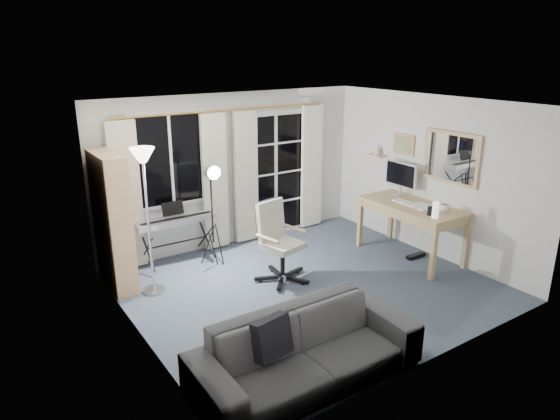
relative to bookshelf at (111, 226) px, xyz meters
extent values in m
cube|color=#353F4D|center=(2.12, -1.43, -0.87)|extent=(4.50, 4.00, 0.02)
cube|color=white|center=(1.07, 0.55, 0.64)|extent=(1.20, 0.06, 1.40)
cube|color=black|center=(1.07, 0.52, 0.64)|extent=(1.10, 0.02, 1.30)
cube|color=white|center=(1.07, 0.51, 0.64)|extent=(0.04, 0.03, 1.30)
cube|color=white|center=(2.87, 0.55, 0.17)|extent=(1.32, 0.06, 2.11)
cube|color=black|center=(2.57, 0.52, 0.17)|extent=(0.55, 0.02, 1.95)
cube|color=black|center=(3.17, 0.52, 0.17)|extent=(0.55, 0.02, 1.95)
cube|color=white|center=(2.87, 0.51, 0.17)|extent=(0.05, 0.04, 2.05)
cube|color=white|center=(2.87, 0.51, -0.31)|extent=(1.15, 0.03, 0.03)
cube|color=white|center=(2.87, 0.51, 0.19)|extent=(1.15, 0.03, 0.03)
cube|color=white|center=(2.87, 0.51, 0.69)|extent=(1.15, 0.03, 0.03)
cylinder|color=gold|center=(1.97, 0.47, 1.29)|extent=(3.50, 0.03, 0.03)
cube|color=beige|center=(0.37, 0.45, 0.22)|extent=(0.40, 0.07, 2.10)
cube|color=beige|center=(1.72, 0.45, 0.22)|extent=(0.40, 0.07, 2.10)
cube|color=beige|center=(2.27, 0.45, 0.22)|extent=(0.40, 0.07, 2.10)
cube|color=beige|center=(3.57, 0.45, 0.22)|extent=(0.40, 0.07, 2.10)
cube|color=tan|center=(0.04, -0.39, 0.05)|extent=(0.29, 0.03, 1.81)
cube|color=tan|center=(0.03, 0.42, 0.05)|extent=(0.29, 0.03, 1.81)
cube|color=tan|center=(-0.10, 0.01, 0.05)|extent=(0.03, 0.81, 1.81)
cube|color=tan|center=(0.03, 0.02, -0.83)|extent=(0.30, 0.81, 0.02)
cube|color=tan|center=(0.03, 0.02, -0.50)|extent=(0.30, 0.81, 0.02)
cube|color=tan|center=(0.03, 0.02, -0.15)|extent=(0.30, 0.81, 0.02)
cube|color=tan|center=(0.03, 0.02, 0.19)|extent=(0.30, 0.81, 0.02)
cube|color=tan|center=(0.03, 0.02, 0.53)|extent=(0.30, 0.81, 0.02)
cube|color=tan|center=(0.03, 0.02, 0.92)|extent=(0.30, 0.81, 0.02)
cube|color=silver|center=(0.05, -0.32, -0.37)|extent=(0.20, 0.05, 0.23)
cube|color=olive|center=(0.05, -0.23, -0.39)|extent=(0.20, 0.04, 0.18)
cube|color=#3A3A3A|center=(0.05, -0.16, -0.38)|extent=(0.20, 0.03, 0.21)
cube|color=olive|center=(0.05, -0.09, -0.35)|extent=(0.20, 0.03, 0.27)
cube|color=silver|center=(0.05, -0.02, -0.38)|extent=(0.20, 0.05, 0.21)
cube|color=#9C3E2C|center=(0.05, 0.07, -0.38)|extent=(0.20, 0.04, 0.22)
cube|color=#3A4AAF|center=(0.05, 0.14, -0.37)|extent=(0.20, 0.04, 0.22)
cube|color=olive|center=(0.05, 0.22, -0.38)|extent=(0.20, 0.03, 0.21)
cube|color=#9C3E2C|center=(0.05, 0.28, -0.38)|extent=(0.20, 0.05, 0.21)
cube|color=#3A3A3A|center=(0.05, 0.36, -0.37)|extent=(0.20, 0.03, 0.24)
cube|color=#3A4AAF|center=(0.05, -0.32, -0.02)|extent=(0.20, 0.03, 0.25)
cube|color=#3A3A3A|center=(0.05, -0.25, -0.02)|extent=(0.20, 0.05, 0.24)
cube|color=#3A3A3A|center=(0.05, -0.16, -0.04)|extent=(0.20, 0.03, 0.21)
cube|color=#3A4AAF|center=(0.05, -0.09, -0.04)|extent=(0.20, 0.03, 0.19)
cube|color=#3A4AAF|center=(0.05, -0.03, -0.04)|extent=(0.20, 0.03, 0.21)
cube|color=#3A3A3A|center=(0.05, 0.04, -0.02)|extent=(0.20, 0.03, 0.25)
cube|color=#3A3A3A|center=(0.05, 0.10, -0.04)|extent=(0.20, 0.04, 0.20)
cube|color=#B1C94B|center=(0.05, 0.18, -0.04)|extent=(0.20, 0.04, 0.21)
cube|color=olive|center=(0.05, 0.25, -0.03)|extent=(0.20, 0.03, 0.22)
cube|color=#3A3A3A|center=(0.05, 0.32, -0.04)|extent=(0.20, 0.03, 0.21)
cube|color=#9C3E2C|center=(0.05, -0.32, 0.33)|extent=(0.20, 0.03, 0.26)
cube|color=#3A3A3A|center=(0.05, -0.25, 0.30)|extent=(0.20, 0.03, 0.20)
cube|color=silver|center=(0.05, -0.19, 0.34)|extent=(0.20, 0.03, 0.27)
cube|color=silver|center=(0.05, -0.12, 0.33)|extent=(0.20, 0.03, 0.25)
cube|color=olive|center=(0.05, -0.05, 0.30)|extent=(0.20, 0.03, 0.20)
cube|color=#3A4AAF|center=(0.05, 0.01, 0.31)|extent=(0.20, 0.04, 0.21)
cylinder|color=#B2B2B7|center=(0.36, -0.41, -0.84)|extent=(0.33, 0.33, 0.03)
cylinder|color=#B2B2B7|center=(0.36, -0.41, 0.05)|extent=(0.03, 0.03, 1.76)
cone|color=#FFE5B2|center=(0.36, -0.41, 0.96)|extent=(0.35, 0.35, 0.18)
cylinder|color=black|center=(0.53, 0.28, -0.54)|extent=(0.03, 0.57, 0.52)
cylinder|color=black|center=(0.53, 0.28, -0.54)|extent=(0.03, 0.57, 0.52)
cylinder|color=black|center=(1.44, 0.27, -0.54)|extent=(0.03, 0.57, 0.52)
cylinder|color=black|center=(1.44, 0.27, -0.54)|extent=(0.03, 0.57, 0.52)
cylinder|color=black|center=(0.99, 0.27, -0.54)|extent=(0.91, 0.03, 0.02)
cube|color=silver|center=(0.99, 0.27, -0.19)|extent=(1.19, 0.31, 0.08)
cube|color=white|center=(0.99, 0.20, -0.16)|extent=(1.10, 0.13, 0.01)
cube|color=black|center=(0.99, 0.24, -0.15)|extent=(1.06, 0.08, 0.01)
cube|color=black|center=(0.99, 0.37, -0.03)|extent=(0.32, 0.07, 0.20)
cylinder|color=black|center=(1.50, -0.07, -0.58)|extent=(0.03, 0.24, 0.61)
cylinder|color=black|center=(1.35, 0.02, -0.58)|extent=(0.21, 0.12, 0.62)
cylinder|color=black|center=(1.36, -0.16, -0.58)|extent=(0.20, 0.14, 0.62)
cylinder|color=black|center=(1.40, -0.07, 0.02)|extent=(0.03, 0.03, 1.06)
cylinder|color=silver|center=(1.40, -0.12, 0.55)|extent=(0.21, 0.12, 0.20)
cylinder|color=white|center=(1.41, -0.18, 0.55)|extent=(0.18, 0.03, 0.18)
cube|color=black|center=(2.17, -1.02, -0.81)|extent=(0.33, 0.12, 0.04)
cylinder|color=black|center=(2.25, -1.00, -0.83)|extent=(0.06, 0.06, 0.05)
cube|color=black|center=(1.97, -0.84, -0.81)|extent=(0.08, 0.33, 0.04)
cylinder|color=black|center=(1.98, -0.76, -0.83)|extent=(0.06, 0.06, 0.05)
cube|color=black|center=(1.74, -0.97, -0.81)|extent=(0.32, 0.18, 0.04)
cylinder|color=black|center=(1.66, -0.94, -0.83)|extent=(0.06, 0.06, 0.05)
cube|color=black|center=(1.79, -1.23, -0.81)|extent=(0.26, 0.28, 0.04)
cylinder|color=black|center=(1.74, -1.30, -0.83)|extent=(0.06, 0.06, 0.05)
cube|color=black|center=(2.06, -1.26, -0.81)|extent=(0.21, 0.31, 0.04)
cylinder|color=black|center=(2.10, -1.33, -0.83)|extent=(0.06, 0.06, 0.05)
cylinder|color=black|center=(1.94, -1.07, -0.57)|extent=(0.07, 0.07, 0.41)
cube|color=beige|center=(1.94, -1.07, -0.34)|extent=(0.56, 0.56, 0.08)
cube|color=beige|center=(1.90, -0.85, -0.04)|extent=(0.47, 0.22, 0.54)
cube|color=black|center=(1.89, -0.80, -0.01)|extent=(0.44, 0.19, 0.50)
cylinder|color=tan|center=(1.68, -1.10, -0.18)|extent=(0.13, 0.41, 0.05)
cylinder|color=tan|center=(2.20, -0.99, -0.18)|extent=(0.13, 0.41, 0.05)
cube|color=tan|center=(4.00, -1.46, -0.04)|extent=(0.80, 1.57, 0.04)
cube|color=tan|center=(4.00, -1.46, -0.12)|extent=(0.75, 1.52, 0.11)
cube|color=tan|center=(3.65, -2.19, -0.46)|extent=(0.07, 0.07, 0.79)
cube|color=tan|center=(4.34, -2.19, -0.46)|extent=(0.07, 0.07, 0.79)
cube|color=tan|center=(3.67, -0.72, -0.46)|extent=(0.07, 0.07, 0.79)
cube|color=tan|center=(4.36, -0.73, -0.46)|extent=(0.07, 0.07, 0.79)
cube|color=silver|center=(4.20, -1.01, -0.01)|extent=(0.20, 0.14, 0.02)
cube|color=silver|center=(4.20, -1.01, 0.13)|extent=(0.04, 0.03, 0.24)
cube|color=silver|center=(4.20, -1.01, 0.31)|extent=(0.05, 0.60, 0.38)
cube|color=black|center=(4.18, -1.01, 0.31)|extent=(0.02, 0.56, 0.33)
cube|color=white|center=(3.95, -1.39, -0.01)|extent=(0.16, 0.47, 0.02)
cube|color=white|center=(3.89, -1.72, -0.01)|extent=(0.07, 0.11, 0.02)
cube|color=white|center=(4.06, -1.61, -0.02)|extent=(0.29, 0.36, 0.01)
cube|color=white|center=(4.02, -1.83, -0.02)|extent=(0.25, 0.19, 0.00)
cube|color=black|center=(3.80, -1.94, 0.04)|extent=(0.06, 0.05, 0.13)
cylinder|color=white|center=(3.77, -2.05, 0.09)|extent=(0.09, 0.09, 0.22)
cube|color=black|center=(4.06, -1.56, -0.83)|extent=(0.33, 0.09, 0.06)
imported|color=silver|center=(4.10, -1.96, 0.05)|extent=(0.14, 0.11, 0.14)
cube|color=tan|center=(4.35, -1.78, 0.69)|extent=(0.04, 0.94, 0.74)
cube|color=white|center=(4.33, -1.78, 0.69)|extent=(0.01, 0.84, 0.64)
cube|color=tan|center=(4.35, -0.88, 0.74)|extent=(0.03, 0.42, 0.32)
cube|color=#56AD71|center=(4.34, -0.88, 0.74)|extent=(0.00, 0.36, 0.26)
cube|color=tan|center=(4.28, -0.38, 0.49)|extent=(0.16, 0.30, 0.02)
cone|color=beige|center=(4.28, -0.38, 0.58)|extent=(0.12, 0.12, 0.15)
imported|color=#2B2B2D|center=(0.93, -2.98, -0.42)|extent=(2.24, 0.68, 0.87)
cube|color=black|center=(0.61, -2.86, -0.34)|extent=(0.40, 0.26, 0.39)
camera|label=1|loc=(-1.54, -6.20, 2.19)|focal=32.00mm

